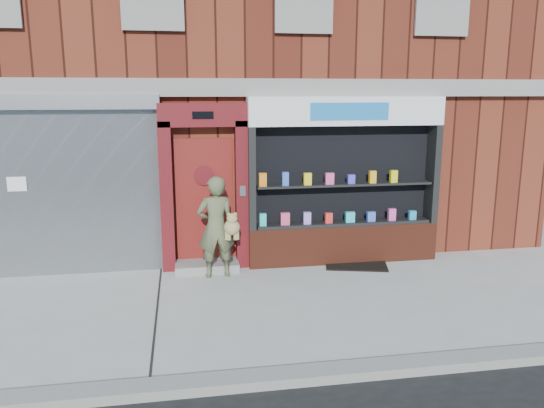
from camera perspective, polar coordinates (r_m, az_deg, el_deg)
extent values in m
plane|color=#9E9E99|center=(7.96, -0.88, -10.79)|extent=(80.00, 80.00, 0.00)
cube|color=gray|center=(6.03, 2.42, -18.06)|extent=(60.00, 0.30, 0.12)
cube|color=#4D1B11|center=(13.33, -5.06, 15.89)|extent=(12.00, 8.00, 8.00)
cube|color=gray|center=(9.24, -2.82, 12.40)|extent=(12.00, 0.16, 0.30)
cube|color=gray|center=(9.53, -20.93, 1.03)|extent=(3.00, 0.10, 2.80)
cube|color=slate|center=(9.33, -21.70, 10.17)|extent=(3.10, 0.30, 0.24)
cube|color=white|center=(9.63, -25.76, 1.94)|extent=(0.30, 0.01, 0.24)
cube|color=#500D12|center=(9.29, -11.26, 0.70)|extent=(0.22, 0.28, 2.60)
cube|color=#500D12|center=(9.34, -3.27, 0.98)|extent=(0.22, 0.28, 2.60)
cube|color=#500D12|center=(9.13, -7.48, 9.50)|extent=(1.50, 0.28, 0.40)
cube|color=black|center=(8.98, -7.44, 9.46)|extent=(0.35, 0.01, 0.12)
cube|color=maroon|center=(9.42, -7.27, 0.37)|extent=(1.00, 0.06, 2.20)
cylinder|color=black|center=(9.30, -7.33, 3.04)|extent=(0.28, 0.02, 0.28)
cylinder|color=#500D12|center=(9.29, -7.32, 3.03)|extent=(0.34, 0.02, 0.34)
cube|color=gray|center=(9.45, -7.01, -6.65)|extent=(1.10, 0.55, 0.15)
cube|color=slate|center=(9.18, -3.17, 1.41)|extent=(0.10, 0.02, 0.18)
cube|color=maroon|center=(9.88, 7.59, -4.16)|extent=(3.50, 0.40, 0.70)
cube|color=black|center=(9.25, -2.26, 2.76)|extent=(0.12, 0.40, 1.80)
cube|color=black|center=(10.24, 16.87, 3.16)|extent=(0.12, 0.40, 1.80)
cube|color=black|center=(9.79, 7.47, 3.18)|extent=(3.30, 0.03, 1.80)
cube|color=black|center=(9.78, 7.65, -2.03)|extent=(3.20, 0.36, 0.06)
cube|color=black|center=(9.64, 7.77, 2.13)|extent=(3.20, 0.36, 0.04)
cube|color=white|center=(9.50, 7.99, 9.88)|extent=(3.50, 0.40, 0.50)
cube|color=#1766B1|center=(9.31, 8.38, 9.83)|extent=(1.40, 0.01, 0.30)
cube|color=#26BFC0|center=(9.34, -1.00, -1.69)|extent=(0.12, 0.09, 0.22)
cube|color=#D4466D|center=(9.41, 1.41, -1.60)|extent=(0.16, 0.09, 0.22)
cube|color=#9D79DB|center=(9.49, 3.78, -1.52)|extent=(0.13, 0.09, 0.22)
cube|color=red|center=(9.59, 6.10, -1.49)|extent=(0.13, 0.09, 0.19)
cube|color=#29C2CE|center=(9.71, 8.38, -1.40)|extent=(0.17, 0.09, 0.19)
cube|color=blue|center=(9.84, 10.59, -1.33)|extent=(0.15, 0.09, 0.18)
cube|color=#E74DA4|center=(9.98, 12.75, -1.11)|extent=(0.13, 0.09, 0.22)
cube|color=teal|center=(10.14, 14.84, -1.16)|extent=(0.13, 0.09, 0.17)
cube|color=orange|center=(9.20, -1.02, 2.64)|extent=(0.13, 0.09, 0.23)
cube|color=blue|center=(9.27, 1.43, 2.72)|extent=(0.11, 0.09, 0.24)
cube|color=yellow|center=(9.35, 3.84, 2.71)|extent=(0.13, 0.09, 0.21)
cube|color=#E64C87|center=(9.45, 6.20, 2.74)|extent=(0.15, 0.09, 0.21)
cube|color=#4041DC|center=(9.57, 8.50, 2.67)|extent=(0.13, 0.09, 0.16)
cube|color=#F6AE19|center=(9.70, 10.76, 2.88)|extent=(0.12, 0.09, 0.22)
cube|color=yellow|center=(9.85, 12.94, 2.92)|extent=(0.13, 0.09, 0.22)
imported|color=#545A3B|center=(8.92, -6.06, -2.47)|extent=(0.67, 0.47, 1.73)
sphere|color=#9C874E|center=(8.81, -4.33, -2.51)|extent=(0.27, 0.27, 0.27)
sphere|color=#9C874E|center=(8.73, -4.32, -1.57)|extent=(0.18, 0.18, 0.18)
sphere|color=#9C874E|center=(8.71, -4.67, -1.13)|extent=(0.06, 0.06, 0.06)
sphere|color=#9C874E|center=(8.72, -3.98, -1.10)|extent=(0.06, 0.06, 0.06)
cylinder|color=#9C874E|center=(8.84, -4.89, -3.36)|extent=(0.06, 0.06, 0.16)
cylinder|color=#9C874E|center=(8.85, -3.75, -3.32)|extent=(0.06, 0.06, 0.16)
cylinder|color=#9C874E|center=(8.82, -4.65, -3.38)|extent=(0.06, 0.06, 0.16)
cylinder|color=#9C874E|center=(8.83, -3.96, -3.35)|extent=(0.06, 0.06, 0.16)
cube|color=black|center=(9.81, 9.03, -6.39)|extent=(1.24, 1.01, 0.03)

